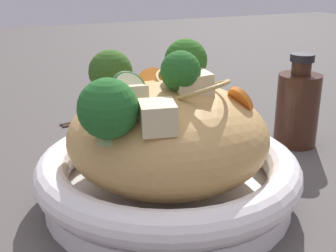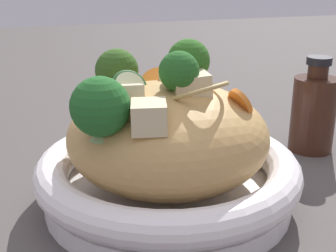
# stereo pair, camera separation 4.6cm
# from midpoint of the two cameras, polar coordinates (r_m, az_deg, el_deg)

# --- Properties ---
(ground_plane) EXTENTS (3.00, 3.00, 0.00)m
(ground_plane) POSITION_cam_midpoint_polar(r_m,az_deg,el_deg) (0.49, 2.69, -9.29)
(ground_plane) COLOR #4A4542
(serving_bowl) EXTENTS (0.27, 0.27, 0.06)m
(serving_bowl) POSITION_cam_midpoint_polar(r_m,az_deg,el_deg) (0.48, 2.75, -6.32)
(serving_bowl) COLOR white
(serving_bowl) RESTS_ON ground_plane
(noodle_heap) EXTENTS (0.20, 0.20, 0.12)m
(noodle_heap) POSITION_cam_midpoint_polar(r_m,az_deg,el_deg) (0.46, 2.86, -1.24)
(noodle_heap) COLOR tan
(noodle_heap) RESTS_ON serving_bowl
(broccoli_florets) EXTENTS (0.18, 0.17, 0.08)m
(broccoli_florets) POSITION_cam_midpoint_polar(r_m,az_deg,el_deg) (0.44, -1.04, 5.67)
(broccoli_florets) COLOR #9EBE70
(broccoli_florets) RESTS_ON serving_bowl
(carrot_coins) EXTENTS (0.12, 0.16, 0.03)m
(carrot_coins) POSITION_cam_midpoint_polar(r_m,az_deg,el_deg) (0.46, 4.17, 4.22)
(carrot_coins) COLOR orange
(carrot_coins) RESTS_ON serving_bowl
(zucchini_slices) EXTENTS (0.06, 0.11, 0.04)m
(zucchini_slices) POSITION_cam_midpoint_polar(r_m,az_deg,el_deg) (0.46, 2.60, 5.45)
(zucchini_slices) COLOR beige
(zucchini_slices) RESTS_ON serving_bowl
(chicken_chunks) EXTENTS (0.08, 0.09, 0.04)m
(chicken_chunks) POSITION_cam_midpoint_polar(r_m,az_deg,el_deg) (0.41, 2.59, 3.39)
(chicken_chunks) COLOR beige
(chicken_chunks) RESTS_ON serving_bowl
(soy_sauce_bottle) EXTENTS (0.06, 0.06, 0.13)m
(soy_sauce_bottle) POSITION_cam_midpoint_polar(r_m,az_deg,el_deg) (0.64, 19.76, 1.67)
(soy_sauce_bottle) COLOR #381E14
(soy_sauce_bottle) RESTS_ON ground_plane
(chopsticks_pair) EXTENTS (0.05, 0.21, 0.01)m
(chopsticks_pair) POSITION_cam_midpoint_polar(r_m,az_deg,el_deg) (0.76, -1.81, 1.78)
(chopsticks_pair) COLOR black
(chopsticks_pair) RESTS_ON ground_plane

